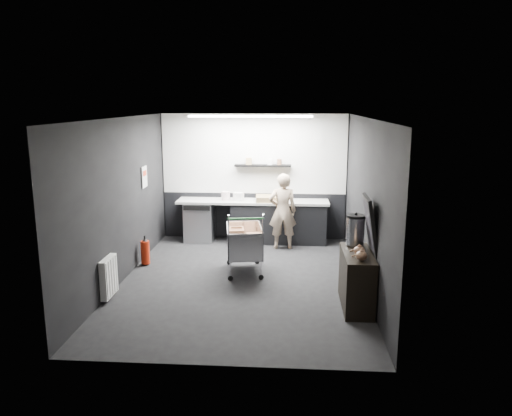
{
  "coord_description": "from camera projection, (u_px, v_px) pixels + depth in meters",
  "views": [
    {
      "loc": [
        0.8,
        -7.89,
        2.96
      ],
      "look_at": [
        0.21,
        0.4,
        1.17
      ],
      "focal_mm": 35.0,
      "sensor_mm": 36.0,
      "label": 1
    }
  ],
  "objects": [
    {
      "name": "poster",
      "position": [
        144.0,
        177.0,
        9.45
      ],
      "size": [
        0.02,
        0.3,
        0.4
      ],
      "primitive_type": "cube",
      "color": "silver",
      "rests_on": "wall_left"
    },
    {
      "name": "shopping_cart",
      "position": [
        244.0,
        243.0,
        8.72
      ],
      "size": [
        0.73,
        1.08,
        1.1
      ],
      "color": "silver",
      "rests_on": "floor"
    },
    {
      "name": "wall_back",
      "position": [
        254.0,
        177.0,
        10.77
      ],
      "size": [
        5.5,
        0.0,
        5.5
      ],
      "primitive_type": "plane",
      "rotation": [
        1.57,
        0.0,
        0.0
      ],
      "color": "black",
      "rests_on": "floor"
    },
    {
      "name": "wall_front",
      "position": [
        216.0,
        253.0,
        5.41
      ],
      "size": [
        5.5,
        0.0,
        5.5
      ],
      "primitive_type": "plane",
      "rotation": [
        -1.57,
        0.0,
        0.0
      ],
      "color": "black",
      "rests_on": "floor"
    },
    {
      "name": "ceiling_strip",
      "position": [
        250.0,
        116.0,
        9.62
      ],
      "size": [
        2.4,
        0.2,
        0.04
      ],
      "primitive_type": "cube",
      "color": "white",
      "rests_on": "ceiling"
    },
    {
      "name": "pink_tub",
      "position": [
        226.0,
        196.0,
        10.57
      ],
      "size": [
        0.18,
        0.18,
        0.18
      ],
      "primitive_type": "cylinder",
      "color": "beige",
      "rests_on": "prep_counter"
    },
    {
      "name": "sideboard",
      "position": [
        357.0,
        272.0,
        7.26
      ],
      "size": [
        0.47,
        1.1,
        1.64
      ],
      "color": "black",
      "rests_on": "floor"
    },
    {
      "name": "poster_red_band",
      "position": [
        144.0,
        173.0,
        9.44
      ],
      "size": [
        0.02,
        0.22,
        0.1
      ],
      "primitive_type": "cube",
      "color": "#B62D16",
      "rests_on": "poster"
    },
    {
      "name": "dado_panel",
      "position": [
        254.0,
        216.0,
        10.93
      ],
      "size": [
        3.95,
        0.02,
        1.0
      ],
      "primitive_type": "cube",
      "color": "black",
      "rests_on": "wall_back"
    },
    {
      "name": "radiator",
      "position": [
        109.0,
        277.0,
        7.56
      ],
      "size": [
        0.1,
        0.5,
        0.6
      ],
      "primitive_type": "cube",
      "color": "silver",
      "rests_on": "wall_left"
    },
    {
      "name": "wall_left",
      "position": [
        121.0,
        201.0,
        8.23
      ],
      "size": [
        0.0,
        5.5,
        5.5
      ],
      "primitive_type": "plane",
      "rotation": [
        1.57,
        0.0,
        1.57
      ],
      "color": "black",
      "rests_on": "floor"
    },
    {
      "name": "ceiling",
      "position": [
        241.0,
        118.0,
        7.81
      ],
      "size": [
        5.5,
        5.5,
        0.0
      ],
      "primitive_type": "plane",
      "rotation": [
        3.14,
        0.0,
        0.0
      ],
      "color": "white",
      "rests_on": "wall_back"
    },
    {
      "name": "cardboard_box",
      "position": [
        270.0,
        198.0,
        10.46
      ],
      "size": [
        0.6,
        0.47,
        0.11
      ],
      "primitive_type": "cube",
      "rotation": [
        0.0,
        0.0,
        0.07
      ],
      "color": "olive",
      "rests_on": "prep_counter"
    },
    {
      "name": "white_container",
      "position": [
        239.0,
        197.0,
        10.5
      ],
      "size": [
        0.22,
        0.19,
        0.17
      ],
      "primitive_type": "cube",
      "rotation": [
        0.0,
        0.0,
        -0.21
      ],
      "color": "silver",
      "rests_on": "prep_counter"
    },
    {
      "name": "wall_clock",
      "position": [
        320.0,
        140.0,
        10.48
      ],
      "size": [
        0.2,
        0.03,
        0.2
      ],
      "primitive_type": "cylinder",
      "rotation": [
        1.57,
        0.0,
        0.0
      ],
      "color": "silver",
      "rests_on": "wall_back"
    },
    {
      "name": "wall_right",
      "position": [
        366.0,
        204.0,
        7.95
      ],
      "size": [
        0.0,
        5.5,
        5.5
      ],
      "primitive_type": "plane",
      "rotation": [
        1.57,
        0.0,
        -1.57
      ],
      "color": "black",
      "rests_on": "floor"
    },
    {
      "name": "floor",
      "position": [
        242.0,
        281.0,
        8.38
      ],
      "size": [
        5.5,
        5.5,
        0.0
      ],
      "primitive_type": "plane",
      "color": "black",
      "rests_on": "ground"
    },
    {
      "name": "floating_shelf",
      "position": [
        263.0,
        165.0,
        10.58
      ],
      "size": [
        1.2,
        0.22,
        0.04
      ],
      "primitive_type": "cube",
      "color": "black",
      "rests_on": "wall_back"
    },
    {
      "name": "prep_counter",
      "position": [
        259.0,
        221.0,
        10.63
      ],
      "size": [
        3.2,
        0.61,
        0.9
      ],
      "color": "black",
      "rests_on": "floor"
    },
    {
      "name": "person",
      "position": [
        283.0,
        211.0,
        10.09
      ],
      "size": [
        0.6,
        0.43,
        1.55
      ],
      "primitive_type": "imported",
      "rotation": [
        0.0,
        0.0,
        3.24
      ],
      "color": "beige",
      "rests_on": "floor"
    },
    {
      "name": "fire_extinguisher",
      "position": [
        145.0,
        251.0,
        9.14
      ],
      "size": [
        0.16,
        0.16,
        0.53
      ],
      "color": "#A8200B",
      "rests_on": "floor"
    },
    {
      "name": "kitchen_wall_panel",
      "position": [
        254.0,
        154.0,
        10.65
      ],
      "size": [
        3.95,
        0.02,
        1.7
      ],
      "primitive_type": "cube",
      "color": "silver",
      "rests_on": "wall_back"
    }
  ]
}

